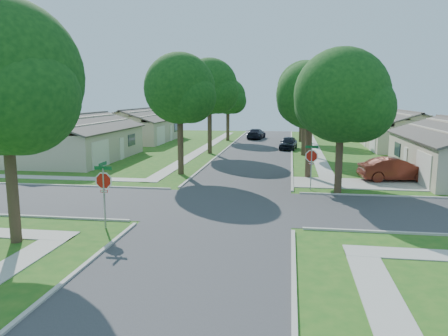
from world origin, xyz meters
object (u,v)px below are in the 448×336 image
object	(u,v)px
tree_w_near	(180,92)
house_nw_near	(77,143)
house_ne_far	(403,134)
house_nw_far	(140,129)
car_curb_east	(288,143)
tree_e_near	(311,98)
stop_sign_sw	(104,183)
car_driveway	(396,169)
tree_ne_corner	(343,100)
tree_w_mid	(210,89)
tree_e_mid	(306,91)
tree_w_far	(228,98)
car_curb_west	(256,134)
tree_sw_corner	(5,84)
stop_sign_ne	(311,158)
tree_e_far	(302,94)

from	to	relation	value
tree_w_near	house_nw_near	bearing A→B (deg)	152.17
house_ne_far	house_nw_near	distance (m)	34.91
house_nw_far	car_curb_east	bearing A→B (deg)	-18.18
tree_e_near	house_ne_far	bearing A→B (deg)	60.65
stop_sign_sw	car_curb_east	xyz separation A→B (m)	(7.90, 30.39, -1.33)
car_driveway	house_ne_far	bearing A→B (deg)	-23.28
tree_ne_corner	tree_w_mid	bearing A→B (deg)	123.22
tree_w_mid	car_curb_east	distance (m)	10.81
tree_e_mid	house_nw_far	size ratio (longest dim) A/B	0.68
tree_ne_corner	house_ne_far	world-z (taller)	tree_ne_corner
tree_w_far	car_curb_west	distance (m)	6.59
tree_ne_corner	house_nw_far	bearing A→B (deg)	128.81
tree_w_near	car_driveway	xyz separation A→B (m)	(15.27, -0.42, -5.31)
car_driveway	house_nw_near	bearing A→B (deg)	67.90
tree_ne_corner	tree_sw_corner	bearing A→B (deg)	-140.93
car_driveway	car_curb_west	world-z (taller)	car_driveway
tree_ne_corner	car_curb_east	bearing A→B (deg)	98.37
house_ne_far	stop_sign_ne	bearing A→B (deg)	-114.93
stop_sign_ne	tree_e_near	size ratio (longest dim) A/B	0.36
house_ne_far	car_curb_west	xyz separation A→B (m)	(-17.19, 7.91, -0.82)
tree_w_mid	car_curb_east	bearing A→B (deg)	30.86
stop_sign_ne	tree_w_near	bearing A→B (deg)	155.26
tree_sw_corner	tree_w_far	bearing A→B (deg)	86.11
tree_sw_corner	house_ne_far	distance (m)	43.20
stop_sign_ne	car_driveway	xyz separation A→B (m)	(5.93, 3.89, -1.22)
tree_e_far	tree_w_near	bearing A→B (deg)	-110.60
tree_w_near	tree_w_far	distance (m)	25.01
tree_e_near	tree_e_far	world-z (taller)	tree_e_far
tree_e_far	tree_sw_corner	world-z (taller)	tree_sw_corner
stop_sign_sw	stop_sign_ne	size ratio (longest dim) A/B	1.00
tree_e_mid	tree_w_near	xyz separation A→B (m)	(-9.40, -12.00, -0.14)
car_driveway	stop_sign_sw	bearing A→B (deg)	122.36
car_curb_east	house_nw_far	bearing A→B (deg)	169.29
stop_sign_sw	tree_e_near	bearing A→B (deg)	55.41
house_ne_far	car_driveway	size ratio (longest dim) A/B	2.77
tree_w_far	car_driveway	xyz separation A→B (m)	(15.28, -25.42, -4.70)
stop_sign_sw	tree_w_far	size ratio (longest dim) A/B	0.37
house_nw_near	car_curb_west	size ratio (longest dim) A/B	2.85
tree_e_far	tree_sw_corner	xyz separation A→B (m)	(-12.19, -41.00, 0.28)
stop_sign_ne	tree_e_far	distance (m)	29.57
tree_e_far	car_curb_east	distance (m)	9.97
stop_sign_ne	tree_ne_corner	size ratio (longest dim) A/B	0.34
tree_w_mid	house_nw_near	size ratio (longest dim) A/B	0.70
house_ne_far	car_driveway	distance (m)	21.12
stop_sign_sw	house_nw_near	size ratio (longest dim) A/B	0.22
tree_w_mid	tree_w_far	bearing A→B (deg)	90.05
tree_w_near	tree_w_mid	world-z (taller)	tree_w_mid
tree_ne_corner	car_curb_west	xyz separation A→B (m)	(-7.56, 32.69, -4.90)
stop_sign_sw	house_ne_far	bearing A→B (deg)	58.45
tree_e_mid	car_driveway	bearing A→B (deg)	-64.71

